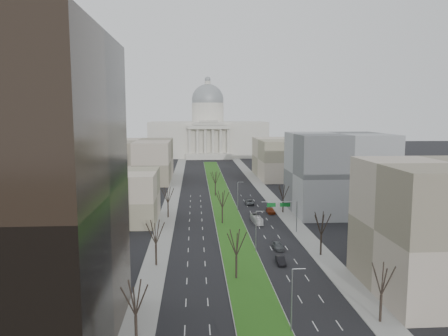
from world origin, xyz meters
name	(u,v)px	position (x,y,z in m)	size (l,w,h in m)	color
ground	(221,196)	(0.00, 120.00, 0.00)	(600.00, 600.00, 0.00)	black
median	(221,196)	(0.00, 118.99, 0.10)	(8.00, 222.03, 0.20)	#999993
sidewalk_left	(169,212)	(-17.50, 95.00, 0.07)	(5.00, 330.00, 0.15)	gray
sidewalk_right	(282,210)	(17.50, 95.00, 0.07)	(5.00, 330.00, 0.15)	gray
capitol	(208,133)	(0.00, 269.59, 16.31)	(80.00, 46.00, 55.00)	beige
building_beige_left	(110,197)	(-33.00, 85.00, 7.00)	(26.00, 22.00, 14.00)	gray
building_grey_right	(338,173)	(34.00, 92.00, 12.00)	(28.00, 26.00, 24.00)	slate
building_far_left	(137,160)	(-35.00, 160.00, 9.00)	(30.00, 40.00, 18.00)	gray
building_far_right	(289,158)	(35.00, 165.00, 9.00)	(30.00, 40.00, 18.00)	gray
tree_left_near	(135,297)	(-17.20, 18.00, 6.61)	(5.10, 5.10, 9.18)	black
tree_left_mid	(156,231)	(-17.20, 48.00, 7.00)	(5.40, 5.40, 9.72)	black
tree_left_far	(168,194)	(-17.20, 88.00, 6.84)	(5.28, 5.28, 9.50)	black
tree_right_near	(382,278)	(17.20, 22.00, 6.69)	(5.16, 5.16, 9.29)	black
tree_right_mid	(322,223)	(17.20, 52.00, 7.16)	(5.52, 5.52, 9.94)	black
tree_right_far	(283,192)	(17.20, 92.00, 6.53)	(5.04, 5.04, 9.07)	black
tree_median_a	(236,242)	(-2.00, 40.00, 7.00)	(5.40, 5.40, 9.72)	black
tree_median_b	(222,199)	(-2.00, 80.00, 7.00)	(5.40, 5.40, 9.72)	black
tree_median_c	(215,177)	(-2.00, 120.00, 7.00)	(5.40, 5.40, 9.72)	black
streetlamp_median_a	(292,299)	(3.76, 20.00, 4.81)	(1.90, 0.20, 9.16)	gray
streetlamp_median_b	(256,231)	(3.76, 55.00, 4.81)	(1.90, 0.20, 9.16)	gray
streetlamp_median_c	(238,196)	(3.76, 95.00, 4.81)	(1.90, 0.20, 9.16)	gray
mast_arm_signs	(286,209)	(13.49, 70.03, 6.11)	(9.12, 0.24, 8.09)	gray
car_grey_near	(278,246)	(8.88, 56.63, 0.82)	(1.94, 4.83, 1.64)	#494D50
car_black	(281,260)	(7.63, 47.23, 0.75)	(1.58, 4.53, 1.49)	black
car_red	(271,211)	(13.41, 91.73, 0.79)	(2.22, 5.47, 1.59)	maroon
car_grey_far	(250,202)	(8.62, 104.59, 0.79)	(2.61, 5.67, 1.57)	#515459
box_van	(257,219)	(7.45, 79.91, 1.11)	(1.87, 7.98, 2.22)	silver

